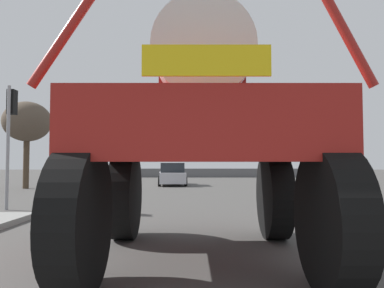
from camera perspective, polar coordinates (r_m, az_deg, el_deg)
The scene contains 7 objects.
ground_plane at distance 17.86m, azimuth -0.99°, elevation -7.83°, with size 120.00×120.00×0.00m, color #4C4947.
oversize_sprayer at distance 6.12m, azimuth 1.53°, elevation 0.84°, with size 4.21×4.93×4.10m.
sedan_ahead at distance 25.46m, azimuth -3.08°, elevation -4.71°, with size 2.17×4.24×1.52m.
traffic_signal_near_left at distance 13.91m, azimuth -26.01°, elevation 3.41°, with size 0.24×0.54×4.12m.
traffic_signal_near_right at distance 12.96m, azimuth 17.00°, elevation 1.51°, with size 0.24×0.54×3.45m.
bare_tree_left at distance 24.37m, azimuth -23.95°, elevation 3.06°, with size 2.81×2.81×5.19m.
roadside_barrier at distance 38.38m, azimuth -0.23°, elevation -4.46°, with size 29.96×0.24×0.90m, color #59595B.
Camera 1 is at (0.43, 0.22, 1.57)m, focal length 34.82 mm.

